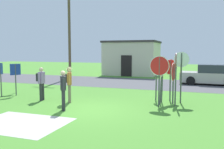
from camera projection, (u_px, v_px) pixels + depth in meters
name	position (u px, v px, depth m)	size (l,w,h in m)	color
ground_plane	(89.00, 110.00, 10.44)	(80.00, 80.00, 0.00)	#47842D
street_asphalt	(139.00, 83.00, 19.28)	(60.00, 6.40, 0.01)	#4C4C51
concrete_path	(20.00, 123.00, 8.50)	(3.20, 2.40, 0.01)	#ADAAA3
building_background	(132.00, 58.00, 26.45)	(5.57, 4.84, 3.59)	beige
utility_pole	(69.00, 30.00, 22.11)	(1.80, 0.24, 8.48)	brown
parked_car_on_street	(211.00, 75.00, 18.43)	(4.36, 2.12, 1.51)	#B7B2A3
stop_sign_low_front	(159.00, 72.00, 10.96)	(0.90, 0.12, 2.30)	#474C4C
stop_sign_tallest	(176.00, 70.00, 11.06)	(0.10, 0.67, 2.45)	#474C4C
stop_sign_rear_right	(173.00, 76.00, 11.56)	(0.12, 0.89, 1.96)	#474C4C
stop_sign_nearest	(170.00, 73.00, 12.17)	(0.61, 0.52, 2.11)	#474C4C
stop_sign_far_back	(156.00, 75.00, 12.39)	(0.38, 0.54, 1.95)	#474C4C
stop_sign_leaning_left	(181.00, 68.00, 11.71)	(0.71, 0.20, 2.48)	#474C4C
stop_sign_rear_left	(161.00, 74.00, 11.42)	(0.33, 0.77, 2.11)	#474C4C
stop_sign_leaning_right	(163.00, 71.00, 11.87)	(0.40, 0.76, 2.26)	#474C4C
person_in_blue	(41.00, 81.00, 12.38)	(0.39, 0.56, 1.69)	#2D2D33
person_in_teal	(63.00, 88.00, 10.27)	(0.38, 0.49, 1.69)	#2D2D33
person_in_dark_shirt	(69.00, 82.00, 11.88)	(0.46, 0.51, 1.74)	#7A6B56
info_panel_leftmost	(15.00, 73.00, 14.55)	(0.40, 0.48, 1.76)	#4C4C51
info_panel_middle	(15.00, 74.00, 13.75)	(0.28, 0.55, 1.77)	#4C4C51
info_panel_rightmost	(1.00, 73.00, 13.35)	(0.55, 0.28, 1.87)	#4C4C51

